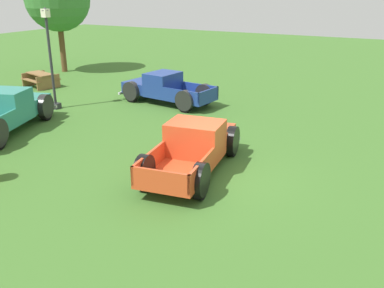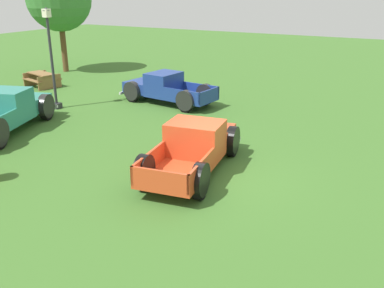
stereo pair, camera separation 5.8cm
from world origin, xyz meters
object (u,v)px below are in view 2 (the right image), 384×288
at_px(pickup_truck_behind_left, 7,110).
at_px(picnic_table, 42,78).
at_px(pickup_truck_foreground, 196,146).
at_px(pickup_truck_behind_right, 163,88).
at_px(lamp_post_near, 51,57).

xyz_separation_m(pickup_truck_behind_left, picnic_table, (6.18, 4.67, -0.28)).
bearing_deg(picnic_table, pickup_truck_foreground, -115.02).
bearing_deg(pickup_truck_behind_right, lamp_post_near, 130.70).
height_order(pickup_truck_behind_left, pickup_truck_behind_right, pickup_truck_behind_left).
bearing_deg(pickup_truck_behind_left, lamp_post_near, 10.82).
distance_m(pickup_truck_behind_left, picnic_table, 7.75).
bearing_deg(pickup_truck_foreground, pickup_truck_behind_right, 39.08).
height_order(lamp_post_near, picnic_table, lamp_post_near).
bearing_deg(pickup_truck_behind_right, pickup_truck_foreground, -140.92).
relative_size(pickup_truck_foreground, pickup_truck_behind_right, 1.02).
distance_m(pickup_truck_foreground, pickup_truck_behind_left, 8.34).
xyz_separation_m(pickup_truck_foreground, lamp_post_near, (3.06, 8.95, 1.65)).
height_order(pickup_truck_foreground, lamp_post_near, lamp_post_near).
height_order(pickup_truck_foreground, pickup_truck_behind_right, pickup_truck_foreground).
height_order(pickup_truck_behind_left, lamp_post_near, lamp_post_near).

